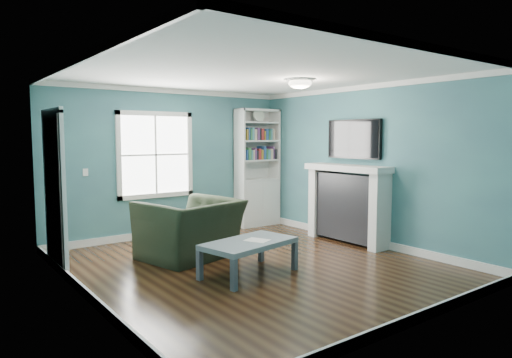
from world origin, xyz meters
TOP-DOWN VIEW (x-y plane):
  - floor at (0.00, 0.00)m, footprint 5.00×5.00m
  - room_walls at (0.00, 0.00)m, footprint 5.00×5.00m
  - trim at (0.00, 0.00)m, footprint 4.50×5.00m
  - window at (-0.30, 2.49)m, footprint 1.40×0.06m
  - bookshelf at (1.77, 2.30)m, footprint 0.90×0.35m
  - fireplace at (2.08, 0.20)m, footprint 0.44×1.58m
  - tv at (2.20, 0.20)m, footprint 0.06×1.10m
  - door at (-2.22, 1.40)m, footprint 0.12×0.98m
  - ceiling_fixture at (0.90, 0.10)m, footprint 0.38×0.38m
  - light_switch at (-1.50, 2.48)m, footprint 0.08×0.01m
  - recliner at (-0.50, 0.89)m, footprint 1.47×1.14m
  - coffee_table at (-0.29, -0.28)m, footprint 1.32×0.88m
  - paper_sheet at (-0.20, -0.32)m, footprint 0.33×0.36m

SIDE VIEW (x-z plane):
  - floor at x=0.00m, z-range 0.00..0.00m
  - coffee_table at x=-0.29m, z-range 0.16..0.60m
  - paper_sheet at x=-0.20m, z-range 0.44..0.44m
  - recliner at x=-0.50m, z-range 0.00..1.14m
  - fireplace at x=2.08m, z-range -0.01..1.29m
  - bookshelf at x=1.77m, z-range -0.23..2.08m
  - door at x=-2.22m, z-range -0.01..2.16m
  - light_switch at x=-1.50m, z-range 1.14..1.26m
  - trim at x=0.00m, z-range -0.06..2.54m
  - window at x=-0.30m, z-range 0.70..2.20m
  - room_walls at x=0.00m, z-range -0.92..4.08m
  - tv at x=2.20m, z-range 1.40..2.05m
  - ceiling_fixture at x=0.90m, z-range 2.47..2.63m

